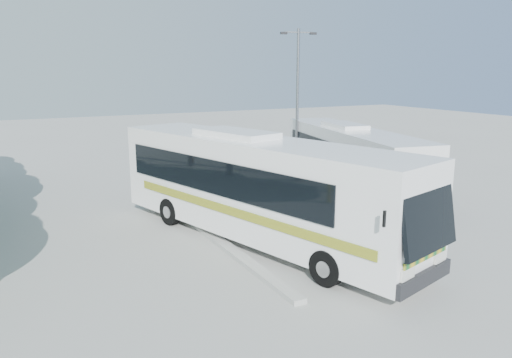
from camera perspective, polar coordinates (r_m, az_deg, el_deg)
ground at (r=19.12m, az=1.28°, el=-5.60°), size 100.00×100.00×0.00m
kerb_divider at (r=19.93m, az=-7.34°, el=-4.72°), size 0.40×16.00×0.15m
coach_main at (r=17.24m, az=0.10°, el=-0.81°), size 6.01×13.15×3.59m
coach_adjacent at (r=24.15m, az=10.94°, el=2.24°), size 4.53×11.62×3.16m
lamppost at (r=27.22m, az=4.75°, el=9.24°), size 1.93×0.70×8.00m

